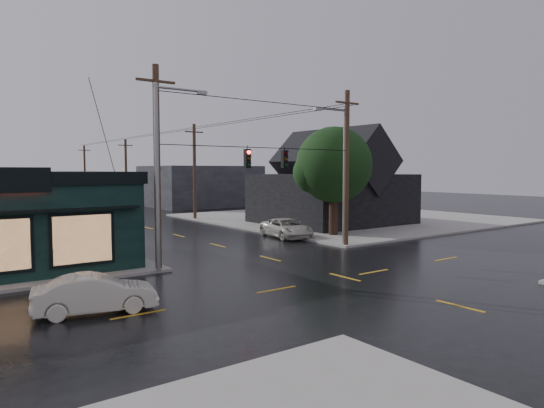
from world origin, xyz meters
TOP-DOWN VIEW (x-y plane):
  - ground_plane at (0.00, 0.00)m, footprint 160.00×160.00m
  - sidewalk_ne at (20.00, 20.00)m, footprint 28.00×28.00m
  - ne_building at (15.00, 17.00)m, footprint 12.60×11.60m
  - corner_tree at (9.28, 10.63)m, footprint 5.74×5.74m
  - utility_pole_nw at (-6.50, 6.50)m, footprint 2.00×0.32m
  - utility_pole_ne at (6.50, 6.50)m, footprint 2.00×0.32m
  - utility_pole_far_a at (6.50, 28.00)m, footprint 2.00×0.32m
  - utility_pole_far_b at (6.50, 48.00)m, footprint 2.00×0.32m
  - utility_pole_far_c at (6.50, 68.00)m, footprint 2.00×0.32m
  - span_signal_assembly at (0.10, 6.50)m, footprint 13.00×0.48m
  - streetlight_nw at (-6.80, 5.80)m, footprint 5.40×0.30m
  - streetlight_ne at (7.00, 7.20)m, footprint 5.40×0.30m
  - bg_building_east at (16.00, 45.00)m, footprint 14.00×12.00m
  - sedan_cream at (-11.14, 1.06)m, footprint 4.38×2.30m
  - suv_silver at (6.00, 12.21)m, footprint 3.16×5.43m

SIDE VIEW (x-z plane):
  - ground_plane at x=0.00m, z-range 0.00..0.00m
  - utility_pole_nw at x=-6.50m, z-range -5.08..5.08m
  - utility_pole_ne at x=6.50m, z-range -5.08..5.08m
  - utility_pole_far_a at x=6.50m, z-range -4.83..4.83m
  - utility_pole_far_b at x=6.50m, z-range -4.58..4.58m
  - utility_pole_far_c at x=6.50m, z-range -4.58..4.58m
  - streetlight_nw at x=-6.80m, z-range -4.58..4.58m
  - streetlight_ne at x=7.00m, z-range -4.58..4.58m
  - sidewalk_ne at x=20.00m, z-range 0.00..0.15m
  - sedan_cream at x=-11.14m, z-range 0.00..1.37m
  - suv_silver at x=6.00m, z-range 0.00..1.42m
  - bg_building_east at x=16.00m, z-range 0.00..5.60m
  - ne_building at x=15.00m, z-range 0.09..8.85m
  - corner_tree at x=9.28m, z-range 1.32..9.48m
  - span_signal_assembly at x=0.10m, z-range 5.08..6.31m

